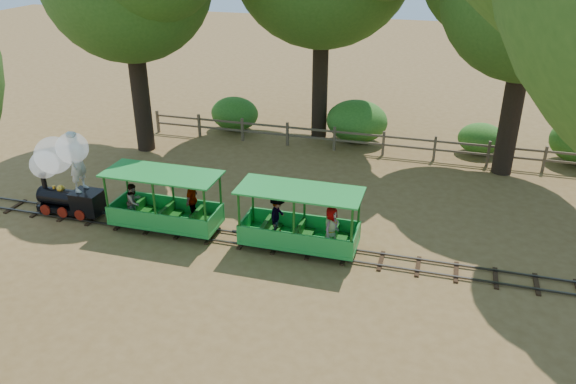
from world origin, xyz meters
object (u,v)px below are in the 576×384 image
(carriage_front, at_px, (165,206))
(locomotive, at_px, (62,167))
(fence, at_px, (359,139))
(carriage_rear, at_px, (299,226))

(carriage_front, bearing_deg, locomotive, 178.97)
(locomotive, bearing_deg, carriage_front, -1.03)
(locomotive, height_order, carriage_front, locomotive)
(carriage_front, height_order, fence, carriage_front)
(carriage_rear, bearing_deg, carriage_front, 179.84)
(locomotive, bearing_deg, fence, 44.92)
(fence, bearing_deg, locomotive, -135.08)
(carriage_front, relative_size, fence, 0.19)
(fence, bearing_deg, carriage_rear, -92.39)
(carriage_front, bearing_deg, fence, 60.72)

